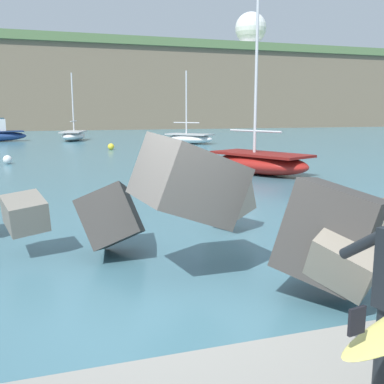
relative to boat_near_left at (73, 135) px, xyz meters
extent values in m
plane|color=#42707F|center=(-0.80, -36.48, -0.48)|extent=(400.00, 400.00, 0.00)
cube|color=#605B56|center=(-0.41, -35.79, 1.05)|extent=(1.79, 1.40, 1.46)
cube|color=gray|center=(1.08, -37.60, 0.25)|extent=(1.00, 1.15, 0.99)
cube|color=slate|center=(1.26, -33.36, 0.26)|extent=(1.17, 1.08, 0.91)
cube|color=slate|center=(-2.85, -33.83, 0.31)|extent=(0.87, 1.04, 0.73)
cube|color=#3D3A38|center=(-1.39, -34.26, 0.23)|extent=(1.36, 1.46, 1.42)
cube|color=#3D3A38|center=(1.21, -37.07, 0.45)|extent=(1.79, 1.63, 1.60)
cylinder|color=black|center=(-0.08, -39.64, 0.21)|extent=(0.15, 0.15, 0.90)
cylinder|color=black|center=(-0.08, -39.37, 1.08)|extent=(0.19, 0.53, 0.41)
cube|color=black|center=(-0.84, -40.22, 0.93)|extent=(0.12, 0.04, 0.16)
ellipsoid|color=white|center=(0.00, 0.00, -0.06)|extent=(2.95, 4.88, 0.83)
cube|color=#ACACAC|center=(0.00, 0.00, 0.31)|extent=(2.71, 4.49, 0.10)
cylinder|color=silver|center=(0.08, 0.33, 2.93)|extent=(0.12, 0.12, 5.15)
cylinder|color=silver|center=(0.08, 0.33, 1.25)|extent=(0.75, 2.67, 0.08)
ellipsoid|color=maroon|center=(6.05, -25.25, -0.05)|extent=(3.68, 4.97, 0.87)
cube|color=maroon|center=(6.05, -25.25, 0.35)|extent=(3.39, 4.57, 0.10)
cylinder|color=silver|center=(5.91, -24.94, 3.92)|extent=(0.12, 0.12, 7.06)
cylinder|color=silver|center=(5.91, -24.94, 1.29)|extent=(1.20, 2.53, 0.08)
ellipsoid|color=white|center=(8.75, -7.03, -0.08)|extent=(4.05, 4.31, 0.80)
cube|color=#ACACAC|center=(8.75, -7.03, 0.27)|extent=(3.72, 3.97, 0.10)
cylinder|color=silver|center=(8.55, -6.80, 2.81)|extent=(0.12, 0.12, 5.00)
cylinder|color=silver|center=(8.55, -6.80, 1.21)|extent=(1.65, 1.93, 0.08)
sphere|color=silver|center=(-4.27, -18.11, -0.26)|extent=(0.44, 0.44, 0.44)
sphere|color=yellow|center=(1.81, -11.12, -0.26)|extent=(0.44, 0.44, 0.44)
cube|color=#756651|center=(5.22, 44.01, 5.47)|extent=(105.88, 41.31, 11.90)
cube|color=#567547|center=(5.22, 44.01, 12.02)|extent=(108.00, 42.14, 1.20)
cylinder|color=silver|center=(37.85, 43.98, 14.03)|extent=(6.31, 6.31, 2.82)
sphere|color=white|center=(37.85, 43.98, 18.54)|extent=(6.22, 6.22, 6.22)
camera|label=1|loc=(-2.44, -42.18, 2.08)|focal=42.23mm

